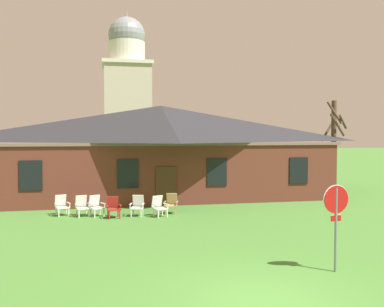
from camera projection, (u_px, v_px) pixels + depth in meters
name	position (u px, v px, depth m)	size (l,w,h in m)	color
ground_plane	(264.00, 302.00, 9.49)	(200.00, 200.00, 0.00)	#477F33
brick_building	(161.00, 149.00, 27.11)	(19.85, 10.40, 5.65)	brown
dome_tower	(127.00, 98.00, 44.70)	(5.18, 5.18, 17.11)	#BCB29E
stop_sign	(336.00, 211.00, 11.52)	(0.80, 0.12, 2.41)	slate
lawn_chair_by_porch	(62.00, 205.00, 19.66)	(0.78, 0.82, 0.96)	silver
lawn_chair_near_door	(82.00, 205.00, 19.48)	(0.75, 0.80, 0.96)	silver
lawn_chair_left_end	(96.00, 205.00, 19.55)	(0.81, 0.85, 0.96)	white
lawn_chair_middle	(113.00, 207.00, 19.13)	(0.70, 0.73, 0.96)	maroon
lawn_chair_right_end	(138.00, 205.00, 19.57)	(0.74, 0.79, 0.96)	white
lawn_chair_far_side	(159.00, 206.00, 19.40)	(0.78, 0.83, 0.96)	silver
lawn_chair_under_eave	(171.00, 203.00, 20.18)	(0.74, 0.79, 0.96)	tan
bare_tree_beside_building	(334.00, 140.00, 29.73)	(1.79, 1.81, 6.19)	brown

